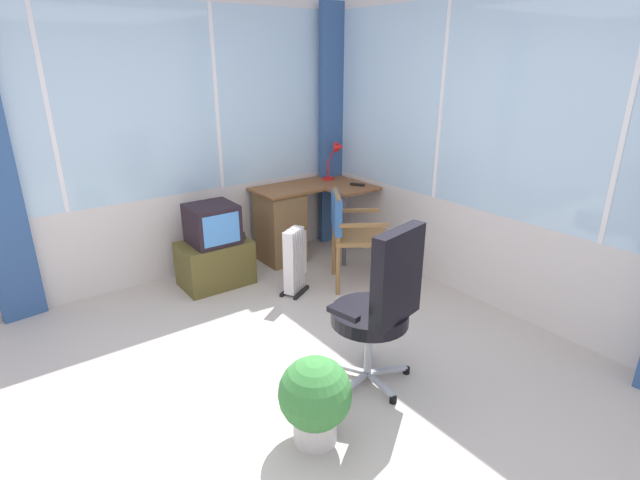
{
  "coord_description": "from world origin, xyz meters",
  "views": [
    {
      "loc": [
        -1.29,
        -2.11,
        2.02
      ],
      "look_at": [
        0.79,
        0.72,
        0.69
      ],
      "focal_mm": 27.04,
      "sensor_mm": 36.0,
      "label": 1
    }
  ],
  "objects_px": {
    "desk_lamp": "(337,154)",
    "office_chair": "(382,301)",
    "tv_remote": "(357,185)",
    "desk": "(284,222)",
    "wooden_armchair": "(347,226)",
    "tv_on_stand": "(215,250)",
    "space_heater": "(295,260)",
    "potted_plant": "(315,398)"
  },
  "relations": [
    {
      "from": "space_heater",
      "to": "wooden_armchair",
      "type": "bearing_deg",
      "value": -16.94
    },
    {
      "from": "tv_remote",
      "to": "space_heater",
      "type": "distance_m",
      "value": 1.21
    },
    {
      "from": "tv_remote",
      "to": "potted_plant",
      "type": "distance_m",
      "value": 2.85
    },
    {
      "from": "desk",
      "to": "desk_lamp",
      "type": "distance_m",
      "value": 0.95
    },
    {
      "from": "desk",
      "to": "wooden_armchair",
      "type": "distance_m",
      "value": 0.89
    },
    {
      "from": "desk_lamp",
      "to": "potted_plant",
      "type": "relative_size",
      "value": 0.81
    },
    {
      "from": "wooden_armchair",
      "to": "desk",
      "type": "bearing_deg",
      "value": 99.48
    },
    {
      "from": "potted_plant",
      "to": "space_heater",
      "type": "bearing_deg",
      "value": 59.65
    },
    {
      "from": "desk_lamp",
      "to": "space_heater",
      "type": "distance_m",
      "value": 1.48
    },
    {
      "from": "desk",
      "to": "desk_lamp",
      "type": "xyz_separation_m",
      "value": [
        0.71,
        0.02,
        0.63
      ]
    },
    {
      "from": "space_heater",
      "to": "potted_plant",
      "type": "height_order",
      "value": "space_heater"
    },
    {
      "from": "office_chair",
      "to": "tv_remote",
      "type": "bearing_deg",
      "value": 53.37
    },
    {
      "from": "tv_remote",
      "to": "wooden_armchair",
      "type": "distance_m",
      "value": 0.8
    },
    {
      "from": "tv_on_stand",
      "to": "potted_plant",
      "type": "bearing_deg",
      "value": -101.0
    },
    {
      "from": "desk",
      "to": "space_heater",
      "type": "relative_size",
      "value": 1.86
    },
    {
      "from": "tv_remote",
      "to": "wooden_armchair",
      "type": "height_order",
      "value": "wooden_armchair"
    },
    {
      "from": "tv_remote",
      "to": "potted_plant",
      "type": "relative_size",
      "value": 0.29
    },
    {
      "from": "tv_on_stand",
      "to": "potted_plant",
      "type": "relative_size",
      "value": 1.51
    },
    {
      "from": "desk",
      "to": "tv_on_stand",
      "type": "relative_size",
      "value": 1.46
    },
    {
      "from": "desk",
      "to": "tv_remote",
      "type": "relative_size",
      "value": 7.65
    },
    {
      "from": "tv_remote",
      "to": "space_heater",
      "type": "bearing_deg",
      "value": 168.67
    },
    {
      "from": "desk",
      "to": "space_heater",
      "type": "height_order",
      "value": "desk"
    },
    {
      "from": "desk_lamp",
      "to": "office_chair",
      "type": "distance_m",
      "value": 2.62
    },
    {
      "from": "office_chair",
      "to": "potted_plant",
      "type": "relative_size",
      "value": 2.14
    },
    {
      "from": "tv_on_stand",
      "to": "potted_plant",
      "type": "xyz_separation_m",
      "value": [
        -0.43,
        -2.2,
        -0.06
      ]
    },
    {
      "from": "office_chair",
      "to": "wooden_armchair",
      "type": "bearing_deg",
      "value": 58.48
    },
    {
      "from": "tv_on_stand",
      "to": "space_heater",
      "type": "bearing_deg",
      "value": -49.04
    },
    {
      "from": "desk",
      "to": "tv_on_stand",
      "type": "xyz_separation_m",
      "value": [
        -0.85,
        -0.13,
        -0.07
      ]
    },
    {
      "from": "office_chair",
      "to": "desk_lamp",
      "type": "bearing_deg",
      "value": 58.07
    },
    {
      "from": "potted_plant",
      "to": "desk_lamp",
      "type": "bearing_deg",
      "value": 49.73
    },
    {
      "from": "tv_on_stand",
      "to": "space_heater",
      "type": "distance_m",
      "value": 0.78
    },
    {
      "from": "desk_lamp",
      "to": "tv_remote",
      "type": "relative_size",
      "value": 2.78
    },
    {
      "from": "desk_lamp",
      "to": "tv_on_stand",
      "type": "xyz_separation_m",
      "value": [
        -1.56,
        -0.15,
        -0.7
      ]
    },
    {
      "from": "tv_remote",
      "to": "tv_on_stand",
      "type": "relative_size",
      "value": 0.19
    },
    {
      "from": "wooden_armchair",
      "to": "space_heater",
      "type": "distance_m",
      "value": 0.57
    },
    {
      "from": "desk",
      "to": "wooden_armchair",
      "type": "relative_size",
      "value": 1.28
    },
    {
      "from": "desk_lamp",
      "to": "tv_remote",
      "type": "height_order",
      "value": "desk_lamp"
    },
    {
      "from": "office_chair",
      "to": "space_heater",
      "type": "distance_m",
      "value": 1.52
    },
    {
      "from": "wooden_armchair",
      "to": "office_chair",
      "type": "xyz_separation_m",
      "value": [
        -0.8,
        -1.31,
        0.03
      ]
    },
    {
      "from": "desk",
      "to": "office_chair",
      "type": "xyz_separation_m",
      "value": [
        -0.66,
        -2.17,
        0.2
      ]
    },
    {
      "from": "desk",
      "to": "desk_lamp",
      "type": "bearing_deg",
      "value": 1.6
    },
    {
      "from": "desk",
      "to": "office_chair",
      "type": "height_order",
      "value": "office_chair"
    }
  ]
}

